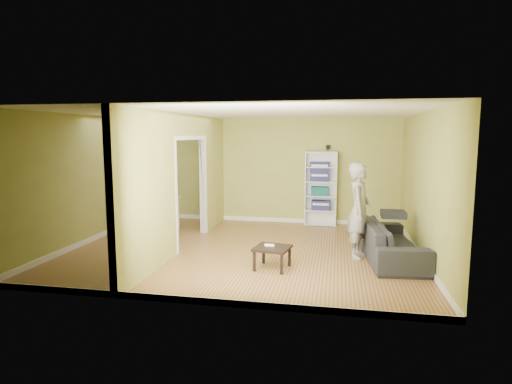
# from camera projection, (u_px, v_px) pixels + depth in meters

# --- Properties ---
(room_shell) EXTENTS (6.50, 6.50, 6.50)m
(room_shell) POSITION_uv_depth(u_px,v_px,m) (244.00, 183.00, 8.08)
(room_shell) COLOR #986E45
(room_shell) RESTS_ON ground
(partition) EXTENTS (0.22, 5.50, 2.60)m
(partition) POSITION_uv_depth(u_px,v_px,m) (183.00, 181.00, 8.30)
(partition) COLOR tan
(partition) RESTS_ON ground
(wall_speaker) EXTENTS (0.10, 0.10, 0.10)m
(wall_speaker) POSITION_uv_depth(u_px,v_px,m) (328.00, 147.00, 10.34)
(wall_speaker) COLOR black
(wall_speaker) RESTS_ON room_shell
(sofa) EXTENTS (2.31, 1.17, 0.85)m
(sofa) POSITION_uv_depth(u_px,v_px,m) (391.00, 236.00, 7.57)
(sofa) COLOR #242428
(sofa) RESTS_ON ground
(person) EXTENTS (0.82, 0.69, 2.02)m
(person) POSITION_uv_depth(u_px,v_px,m) (359.00, 202.00, 7.61)
(person) COLOR slate
(person) RESTS_ON ground
(bookshelf) EXTENTS (0.76, 0.33, 1.79)m
(bookshelf) POSITION_uv_depth(u_px,v_px,m) (321.00, 188.00, 10.41)
(bookshelf) COLOR white
(bookshelf) RESTS_ON ground
(paper_box_navy_a) EXTENTS (0.45, 0.29, 0.23)m
(paper_box_navy_a) POSITION_uv_depth(u_px,v_px,m) (321.00, 205.00, 10.42)
(paper_box_navy_a) COLOR navy
(paper_box_navy_a) RESTS_ON bookshelf
(paper_box_teal) EXTENTS (0.41, 0.27, 0.21)m
(paper_box_teal) POSITION_uv_depth(u_px,v_px,m) (320.00, 191.00, 10.38)
(paper_box_teal) COLOR #177B65
(paper_box_teal) RESTS_ON bookshelf
(paper_box_navy_b) EXTENTS (0.45, 0.29, 0.23)m
(paper_box_navy_b) POSITION_uv_depth(u_px,v_px,m) (320.00, 176.00, 10.34)
(paper_box_navy_b) COLOR navy
(paper_box_navy_b) RESTS_ON bookshelf
(paper_box_navy_c) EXTENTS (0.46, 0.30, 0.23)m
(paper_box_navy_c) POSITION_uv_depth(u_px,v_px,m) (320.00, 167.00, 10.30)
(paper_box_navy_c) COLOR navy
(paper_box_navy_c) RESTS_ON bookshelf
(coffee_table) EXTENTS (0.55, 0.55, 0.37)m
(coffee_table) POSITION_uv_depth(u_px,v_px,m) (272.00, 250.00, 7.04)
(coffee_table) COLOR black
(coffee_table) RESTS_ON ground
(game_controller) EXTENTS (0.16, 0.04, 0.03)m
(game_controller) POSITION_uv_depth(u_px,v_px,m) (270.00, 245.00, 7.08)
(game_controller) COLOR white
(game_controller) RESTS_ON coffee_table
(dining_table) EXTENTS (1.25, 0.83, 0.78)m
(dining_table) POSITION_uv_depth(u_px,v_px,m) (148.00, 200.00, 9.85)
(dining_table) COLOR tan
(dining_table) RESTS_ON ground
(chair_left) EXTENTS (0.54, 0.54, 0.97)m
(chair_left) POSITION_uv_depth(u_px,v_px,m) (118.00, 209.00, 9.94)
(chair_left) COLOR #D3B98C
(chair_left) RESTS_ON ground
(chair_near) EXTENTS (0.43, 0.43, 0.90)m
(chair_near) POSITION_uv_depth(u_px,v_px,m) (141.00, 216.00, 9.23)
(chair_near) COLOR tan
(chair_near) RESTS_ON ground
(chair_far) EXTENTS (0.55, 0.55, 0.93)m
(chair_far) POSITION_uv_depth(u_px,v_px,m) (158.00, 206.00, 10.42)
(chair_far) COLOR tan
(chair_far) RESTS_ON ground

